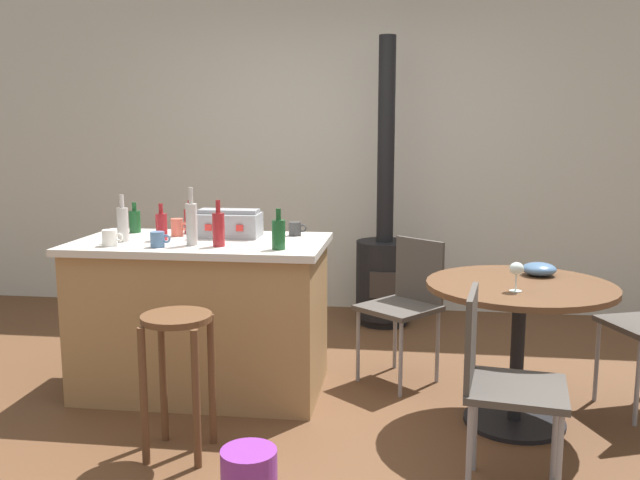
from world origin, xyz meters
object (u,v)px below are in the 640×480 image
at_px(kitchen_island, 203,315).
at_px(cup_1, 295,229).
at_px(cup_0, 158,239).
at_px(wine_glass, 517,270).
at_px(dining_table, 519,317).
at_px(bottle_5, 219,229).
at_px(cup_2, 110,238).
at_px(wood_stove, 384,258).
at_px(bottle_2, 161,226).
at_px(bottle_3, 135,221).
at_px(bottle_1, 192,223).
at_px(toolbox, 229,224).
at_px(bottle_4, 123,224).
at_px(serving_bowl, 539,269).
at_px(plastic_bucket, 249,478).
at_px(bottle_6, 191,220).
at_px(folding_chair_left, 499,376).
at_px(wooden_stool, 178,354).
at_px(cup_3, 177,227).
at_px(folding_chair_far, 406,298).
at_px(bottle_0, 279,234).

distance_m(kitchen_island, cup_1, 0.75).
xyz_separation_m(cup_0, wine_glass, (1.86, -0.19, -0.08)).
distance_m(dining_table, bottle_5, 1.65).
height_order(cup_2, wine_glass, cup_2).
height_order(wood_stove, cup_1, wood_stove).
distance_m(bottle_2, bottle_3, 0.38).
relative_size(bottle_1, wine_glass, 2.22).
xyz_separation_m(toolbox, bottle_5, (0.03, -0.33, 0.02)).
distance_m(toolbox, bottle_4, 0.60).
relative_size(cup_2, serving_bowl, 0.65).
relative_size(toolbox, plastic_bucket, 1.54).
height_order(bottle_6, plastic_bucket, bottle_6).
xyz_separation_m(folding_chair_left, bottle_5, (-1.41, 0.79, 0.48)).
height_order(wooden_stool, bottle_2, bottle_2).
relative_size(bottle_1, cup_2, 2.70).
distance_m(bottle_6, cup_0, 0.52).
relative_size(wooden_stool, cup_1, 6.13).
height_order(kitchen_island, cup_3, cup_3).
xyz_separation_m(dining_table, serving_bowl, (0.13, 0.21, 0.21)).
bearing_deg(kitchen_island, serving_bowl, -1.40).
xyz_separation_m(wine_glass, plastic_bucket, (-1.14, -0.77, -0.74)).
bearing_deg(bottle_4, cup_2, -94.41).
xyz_separation_m(bottle_3, bottle_5, (0.65, -0.42, 0.03)).
bearing_deg(cup_3, dining_table, -11.49).
height_order(toolbox, cup_0, toolbox).
distance_m(kitchen_island, bottle_2, 0.57).
relative_size(kitchen_island, folding_chair_far, 1.67).
distance_m(serving_bowl, plastic_bucket, 1.88).
xyz_separation_m(bottle_1, bottle_6, (-0.15, 0.43, -0.04)).
bearing_deg(folding_chair_left, bottle_4, 156.25).
bearing_deg(bottle_1, bottle_4, 171.07).
bearing_deg(wooden_stool, cup_2, 135.07).
relative_size(folding_chair_far, bottle_2, 4.06).
height_order(bottle_1, cup_1, bottle_1).
height_order(wood_stove, plastic_bucket, wood_stove).
bearing_deg(kitchen_island, bottle_5, -48.44).
relative_size(wood_stove, cup_2, 18.81).
distance_m(folding_chair_left, toolbox, 1.88).
bearing_deg(dining_table, bottle_0, 178.88).
height_order(bottle_4, cup_1, bottle_4).
bearing_deg(folding_chair_left, bottle_3, 149.49).
xyz_separation_m(wood_stove, bottle_6, (-1.15, -1.25, 0.44)).
bearing_deg(serving_bowl, dining_table, -121.18).
bearing_deg(wine_glass, wooden_stool, -166.68).
bearing_deg(cup_2, bottle_3, 96.99).
bearing_deg(bottle_3, dining_table, -12.46).
height_order(bottle_3, cup_0, bottle_3).
relative_size(folding_chair_left, toolbox, 2.35).
height_order(bottle_0, serving_bowl, bottle_0).
distance_m(cup_0, wine_glass, 1.87).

